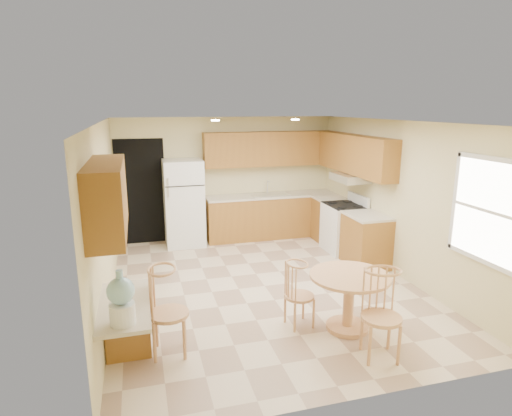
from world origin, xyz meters
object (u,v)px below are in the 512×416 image
object	(u,v)px
refrigerator	(184,203)
chair_desk	(169,306)
chair_table_a	(302,290)
dining_table	(349,294)
water_crock	(121,300)
stove	(344,227)
chair_table_b	(387,310)

from	to	relation	value
refrigerator	chair_desk	distance (m)	4.02
chair_table_a	refrigerator	bearing A→B (deg)	-171.98
dining_table	water_crock	world-z (taller)	water_crock
stove	chair_table_b	bearing A→B (deg)	-109.94
refrigerator	chair_desk	world-z (taller)	refrigerator
stove	water_crock	size ratio (longest dim) A/B	2.09
refrigerator	dining_table	distance (m)	4.25
refrigerator	chair_table_b	xyz separation A→B (m)	(1.62, -4.67, -0.24)
chair_desk	chair_table_b	bearing A→B (deg)	78.42
dining_table	water_crock	xyz separation A→B (m)	(-2.62, -0.59, 0.53)
chair_table_b	chair_desk	bearing A→B (deg)	-3.72
stove	chair_table_b	size ratio (longest dim) A/B	1.09
refrigerator	chair_table_a	size ratio (longest dim) A/B	2.03
stove	chair_desk	bearing A→B (deg)	-141.68
chair_table_a	chair_table_b	bearing A→B (deg)	26.02
chair_table_a	water_crock	bearing A→B (deg)	-76.97
chair_table_b	stove	bearing A→B (deg)	-96.07
stove	dining_table	bearing A→B (deg)	-115.70
chair_table_a	chair_desk	distance (m)	1.64
chair_table_a	stove	bearing A→B (deg)	136.64
refrigerator	dining_table	xyz separation A→B (m)	(1.57, -3.93, -0.38)
chair_table_a	chair_desk	world-z (taller)	chair_desk
stove	dining_table	distance (m)	3.00
dining_table	water_crock	bearing A→B (deg)	-167.22
dining_table	chair_table_a	bearing A→B (deg)	162.84
stove	chair_table_a	world-z (taller)	stove
stove	dining_table	size ratio (longest dim) A/B	1.11
refrigerator	chair_table_b	distance (m)	4.95
chair_table_b	refrigerator	bearing A→B (deg)	-56.97
dining_table	chair_desk	world-z (taller)	chair_desk
stove	chair_table_b	xyz separation A→B (m)	(-1.25, -3.45, 0.14)
stove	water_crock	world-z (taller)	water_crock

